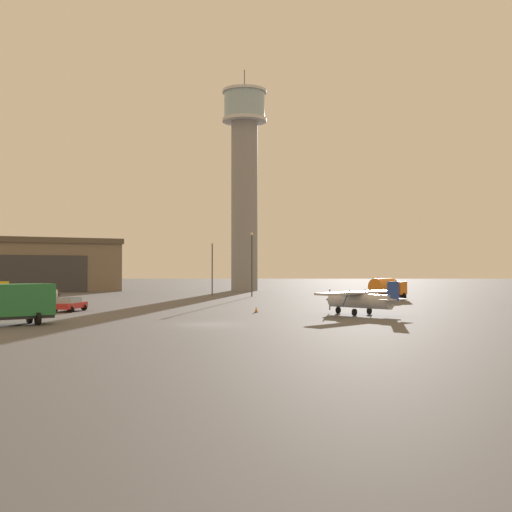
# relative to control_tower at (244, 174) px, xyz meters

# --- Properties ---
(ground_plane) EXTENTS (400.00, 400.00, 0.00)m
(ground_plane) POSITION_rel_control_tower_xyz_m (-0.62, -71.46, -22.32)
(ground_plane) COLOR #545456
(control_tower) EXTENTS (8.50, 8.50, 42.49)m
(control_tower) POSITION_rel_control_tower_xyz_m (0.00, 0.00, 0.00)
(control_tower) COLOR gray
(control_tower) RESTS_ON ground_plane
(hangar) EXTENTS (33.64, 29.00, 9.77)m
(hangar) POSITION_rel_control_tower_xyz_m (-39.06, -3.70, -17.41)
(hangar) COLOR #7A6B56
(hangar) RESTS_ON ground_plane
(airplane_silver) EXTENTS (8.60, 8.71, 3.16)m
(airplane_silver) POSITION_rel_control_tower_xyz_m (12.64, -61.71, -20.84)
(airplane_silver) COLOR #B7BABF
(airplane_silver) RESTS_ON ground_plane
(airplane_white) EXTENTS (7.15, 8.94, 2.77)m
(airplane_white) POSITION_rel_control_tower_xyz_m (-24.46, -44.54, -21.03)
(airplane_white) COLOR white
(airplane_white) RESTS_ON ground_plane
(truck_box_green) EXTENTS (6.82, 5.95, 3.15)m
(truck_box_green) POSITION_rel_control_tower_xyz_m (-15.81, -72.69, -20.56)
(truck_box_green) COLOR #38383D
(truck_box_green) RESTS_ON ground_plane
(truck_fuel_tanker_orange) EXTENTS (5.73, 5.50, 2.97)m
(truck_fuel_tanker_orange) POSITION_rel_control_tower_xyz_m (20.25, -35.43, -20.68)
(truck_fuel_tanker_orange) COLOR #38383D
(truck_fuel_tanker_orange) RESTS_ON ground_plane
(car_red) EXTENTS (2.80, 4.71, 1.37)m
(car_red) POSITION_rel_control_tower_xyz_m (-15.92, -57.28, -21.58)
(car_red) COLOR red
(car_red) RESTS_ON ground_plane
(light_post_west) EXTENTS (0.44, 0.44, 9.74)m
(light_post_west) POSITION_rel_control_tower_xyz_m (1.87, -24.90, -16.60)
(light_post_west) COLOR #38383D
(light_post_west) RESTS_ON ground_plane
(light_post_east) EXTENTS (0.44, 0.44, 8.41)m
(light_post_east) POSITION_rel_control_tower_xyz_m (-4.53, -20.34, -17.29)
(light_post_east) COLOR #38383D
(light_post_east) RESTS_ON ground_plane
(traffic_cone_near_left) EXTENTS (0.36, 0.36, 0.57)m
(traffic_cone_near_left) POSITION_rel_control_tower_xyz_m (2.87, -58.38, -22.04)
(traffic_cone_near_left) COLOR black
(traffic_cone_near_left) RESTS_ON ground_plane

